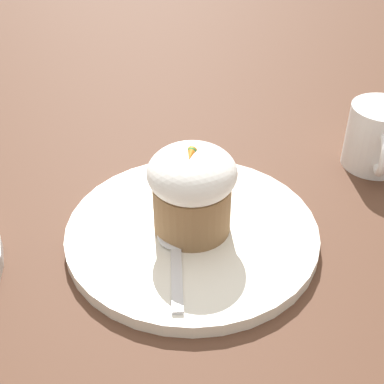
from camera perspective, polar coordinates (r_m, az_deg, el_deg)
ground_plane at (r=0.55m, az=0.00°, el=-4.87°), size 4.00×4.00×0.00m
dessert_plate at (r=0.54m, az=0.00°, el=-4.33°), size 0.25×0.25×0.01m
carrot_cake at (r=0.51m, az=-0.00°, el=0.49°), size 0.09×0.09×0.09m
spoon at (r=0.51m, az=-1.79°, el=-5.54°), size 0.12×0.05×0.01m
coffee_cup at (r=0.67m, az=19.22°, el=5.54°), size 0.10×0.07×0.08m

